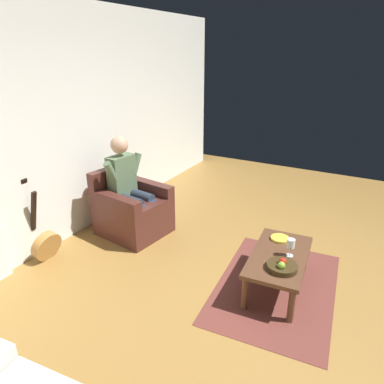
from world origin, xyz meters
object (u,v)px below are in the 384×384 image
object	(u,v)px
armchair	(132,210)
person_seated	(128,183)
decorative_dish	(280,238)
guitar	(45,242)
fruit_bowl	(282,266)
wine_glass_near	(291,244)
coffee_table	(279,260)

from	to	relation	value
armchair	person_seated	world-z (taller)	person_seated
person_seated	decorative_dish	bearing A→B (deg)	99.12
guitar	fruit_bowl	bearing A→B (deg)	101.68
armchair	wine_glass_near	size ratio (longest dim) A/B	4.86
armchair	coffee_table	size ratio (longest dim) A/B	0.88
wine_glass_near	decorative_dish	bearing A→B (deg)	-147.80
coffee_table	person_seated	bearing A→B (deg)	-96.87
guitar	decorative_dish	world-z (taller)	guitar
fruit_bowl	wine_glass_near	bearing A→B (deg)	178.69
fruit_bowl	coffee_table	bearing A→B (deg)	-159.68
guitar	person_seated	bearing A→B (deg)	156.35
wine_glass_near	decorative_dish	world-z (taller)	wine_glass_near
armchair	guitar	size ratio (longest dim) A/B	0.92
fruit_bowl	guitar	bearing A→B (deg)	-78.32
person_seated	wine_glass_near	bearing A→B (deg)	91.86
person_seated	wine_glass_near	world-z (taller)	person_seated
armchair	person_seated	bearing A→B (deg)	-90.00
armchair	fruit_bowl	distance (m)	2.12
wine_glass_near	decorative_dish	size ratio (longest dim) A/B	0.93
wine_glass_near	decorative_dish	xyz separation A→B (m)	(-0.26, -0.17, -0.11)
armchair	person_seated	xyz separation A→B (m)	(-0.00, -0.02, 0.36)
fruit_bowl	person_seated	bearing A→B (deg)	-102.64
decorative_dish	fruit_bowl	bearing A→B (deg)	17.08
wine_glass_near	person_seated	bearing A→B (deg)	-95.80
armchair	decorative_dish	xyz separation A→B (m)	(-0.05, 1.91, 0.09)
armchair	decorative_dish	distance (m)	1.91
coffee_table	guitar	xyz separation A→B (m)	(0.75, -2.44, -0.11)
coffee_table	wine_glass_near	xyz separation A→B (m)	(-0.03, 0.09, 0.18)
armchair	person_seated	distance (m)	0.37
person_seated	guitar	world-z (taller)	person_seated
person_seated	wine_glass_near	distance (m)	2.11
wine_glass_near	fruit_bowl	world-z (taller)	wine_glass_near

